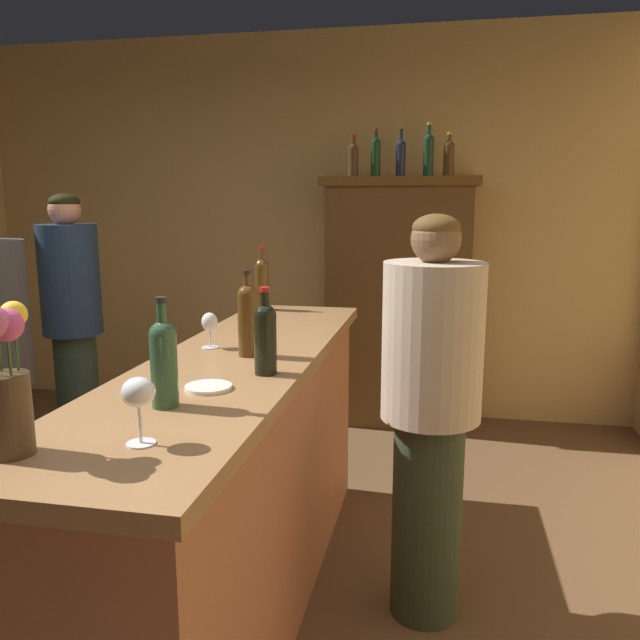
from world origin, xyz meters
TOP-DOWN VIEW (x-y plane):
  - wall_back at (0.00, 2.89)m, footprint 4.96×0.12m
  - bar_counter at (0.35, 0.38)m, footprint 0.57×2.29m
  - display_cabinet at (0.77, 2.60)m, footprint 1.05×0.39m
  - wine_bottle_merlot at (0.34, -0.19)m, footprint 0.07×0.07m
  - wine_bottle_syrah at (0.39, 0.41)m, footprint 0.07×0.07m
  - wine_bottle_riesling at (0.52, 0.18)m, footprint 0.07×0.07m
  - wine_bottle_rose at (0.16, 1.39)m, footprint 0.07×0.07m
  - wine_glass_front at (0.40, -0.46)m, footprint 0.08×0.08m
  - wine_glass_mid at (0.21, 0.50)m, footprint 0.07×0.07m
  - flower_arrangement at (0.15, -0.57)m, footprint 0.13×0.13m
  - cheese_plate at (0.40, -0.01)m, footprint 0.14×0.14m
  - display_bottle_left at (0.45, 2.60)m, footprint 0.07×0.07m
  - display_bottle_midleft at (0.60, 2.60)m, footprint 0.06×0.06m
  - display_bottle_center at (0.77, 2.60)m, footprint 0.06×0.06m
  - display_bottle_midright at (0.95, 2.60)m, footprint 0.07×0.07m
  - display_bottle_right at (1.08, 2.60)m, footprint 0.07×0.07m
  - patron_in_grey at (-1.01, 1.47)m, footprint 0.33×0.33m
  - bartender at (1.05, 0.50)m, footprint 0.36×0.36m

SIDE VIEW (x-z plane):
  - bar_counter at x=0.35m, z-range 0.00..1.01m
  - bartender at x=1.05m, z-range 0.07..1.59m
  - patron_in_grey at x=-1.01m, z-range 0.08..1.68m
  - display_cabinet at x=0.77m, z-range 0.04..1.76m
  - cheese_plate at x=0.40m, z-range 1.01..1.02m
  - wine_glass_mid at x=0.21m, z-range 1.03..1.17m
  - wine_glass_front at x=0.40m, z-range 1.05..1.21m
  - wine_bottle_riesling at x=0.52m, z-range 0.99..1.28m
  - wine_bottle_merlot at x=0.34m, z-range 0.99..1.29m
  - wine_bottle_syrah at x=0.39m, z-range 1.00..1.31m
  - wine_bottle_rose at x=0.16m, z-range 0.99..1.32m
  - flower_arrangement at x=0.15m, z-range 1.02..1.37m
  - wall_back at x=0.00m, z-range 0.00..2.74m
  - display_bottle_left at x=0.45m, z-range 1.71..1.99m
  - display_bottle_right at x=1.08m, z-range 1.71..1.99m
  - display_bottle_center at x=0.77m, z-range 1.70..2.01m
  - display_bottle_midleft at x=0.60m, z-range 1.71..2.02m
  - display_bottle_midright at x=0.95m, z-range 1.70..2.05m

